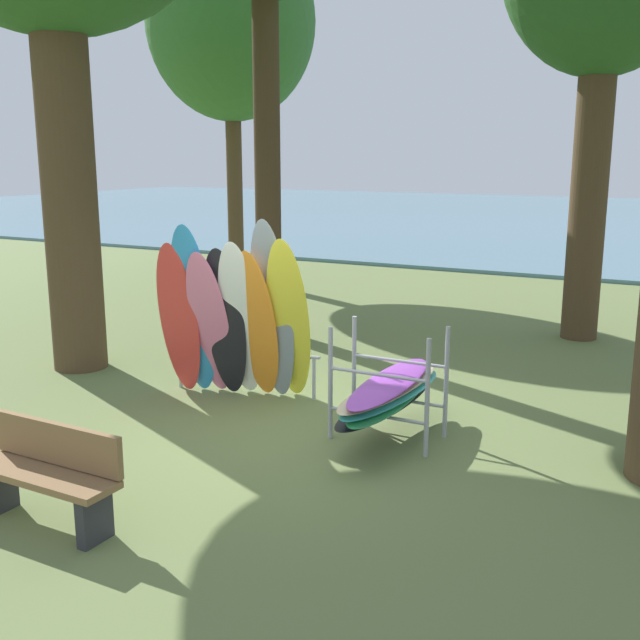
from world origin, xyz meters
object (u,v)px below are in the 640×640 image
board_storage_rack (389,392)px  park_bench (48,473)px  leaning_board_pile (234,320)px  tree_far_left_back (231,23)px

board_storage_rack → park_bench: 3.59m
board_storage_rack → leaning_board_pile: bearing=170.7°
tree_far_left_back → board_storage_rack: size_ratio=3.88×
leaning_board_pile → tree_far_left_back: bearing=123.6°
tree_far_left_back → board_storage_rack: tree_far_left_back is taller
tree_far_left_back → leaning_board_pile: size_ratio=3.58×
tree_far_left_back → park_bench: tree_far_left_back is taller
board_storage_rack → tree_far_left_back: bearing=132.3°
tree_far_left_back → leaning_board_pile: 10.60m
park_bench → tree_far_left_back: bearing=116.7°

